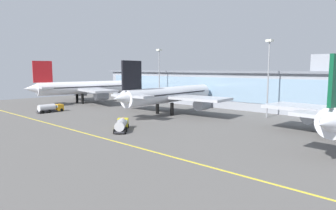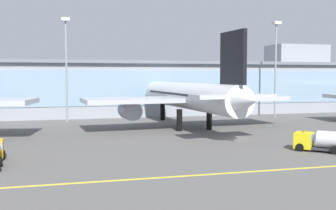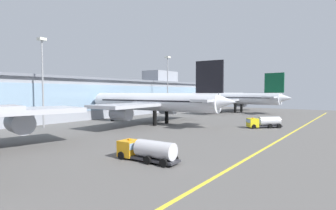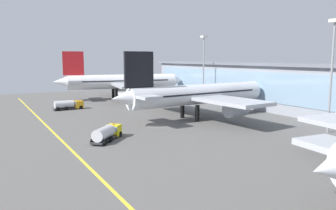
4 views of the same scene
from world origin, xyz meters
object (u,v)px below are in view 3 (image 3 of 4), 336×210
baggage_tug_near (263,122)px  apron_light_mast_centre (42,69)px  airliner_far_right (232,99)px  fuel_tanker_truck (146,150)px  apron_light_mast_west (168,77)px  airliner_near_right (152,102)px

baggage_tug_near → apron_light_mast_centre: apron_light_mast_centre is taller
baggage_tug_near → airliner_far_right: bearing=-104.1°
fuel_tanker_truck → airliner_far_right: bearing=-77.4°
apron_light_mast_west → apron_light_mast_centre: size_ratio=1.02×
airliner_near_right → airliner_far_right: 56.86m
apron_light_mast_west → apron_light_mast_centre: bearing=176.3°
baggage_tug_near → apron_light_mast_west: apron_light_mast_west is taller
airliner_far_right → fuel_tanker_truck: bearing=110.5°
airliner_far_right → apron_light_mast_west: 34.61m
airliner_near_right → baggage_tug_near: (10.53, -28.66, -4.81)m
apron_light_mast_centre → baggage_tug_near: bearing=-54.2°
fuel_tanker_truck → apron_light_mast_west: apron_light_mast_west is taller
airliner_near_right → fuel_tanker_truck: (-32.49, -25.85, -4.81)m
apron_light_mast_west → fuel_tanker_truck: bearing=-145.8°
airliner_near_right → airliner_far_right: (56.85, -0.73, -0.04)m
airliner_far_right → apron_light_mast_west: (-29.56, 15.43, 9.26)m
baggage_tug_near → apron_light_mast_centre: 59.11m
airliner_far_right → fuel_tanker_truck: size_ratio=5.76×
airliner_far_right → apron_light_mast_centre: 82.58m
airliner_near_right → apron_light_mast_west: size_ratio=2.10×
baggage_tug_near → apron_light_mast_west: bearing=-66.3°
apron_light_mast_centre → fuel_tanker_truck: bearing=-102.1°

